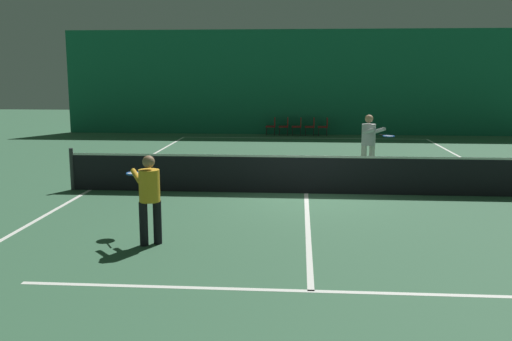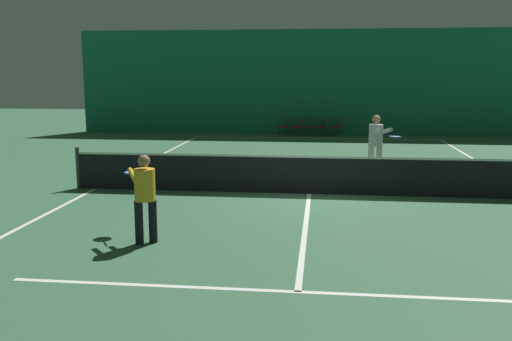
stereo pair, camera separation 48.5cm
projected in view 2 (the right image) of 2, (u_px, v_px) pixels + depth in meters
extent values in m
plane|color=#386647|center=(309.00, 194.00, 14.08)|extent=(60.00, 60.00, 0.00)
cube|color=#196B4C|center=(317.00, 82.00, 26.91)|extent=(23.00, 0.12, 4.94)
cube|color=white|center=(316.00, 138.00, 25.73)|extent=(11.00, 0.10, 0.00)
cube|color=white|center=(314.00, 156.00, 20.34)|extent=(8.25, 0.10, 0.00)
cube|color=white|center=(298.00, 292.00, 7.82)|extent=(8.25, 0.10, 0.00)
cube|color=white|center=(96.00, 189.00, 14.71)|extent=(0.10, 23.80, 0.00)
cube|color=white|center=(309.00, 194.00, 14.08)|extent=(0.10, 12.80, 0.00)
cube|color=black|center=(310.00, 175.00, 14.00)|extent=(11.90, 0.02, 0.95)
cube|color=white|center=(310.00, 157.00, 13.92)|extent=(11.90, 0.02, 0.05)
cylinder|color=#333338|center=(78.00, 168.00, 14.67)|extent=(0.10, 0.10, 1.07)
cylinder|color=black|center=(139.00, 223.00, 9.93)|extent=(0.20, 0.20, 0.77)
cylinder|color=black|center=(153.00, 221.00, 10.03)|extent=(0.20, 0.20, 0.77)
cylinder|color=gold|center=(145.00, 185.00, 9.86)|extent=(0.49, 0.49, 0.56)
sphere|color=#936B4C|center=(144.00, 161.00, 9.79)|extent=(0.21, 0.21, 0.21)
cylinder|color=gold|center=(133.00, 176.00, 10.01)|extent=(0.35, 0.50, 0.22)
cylinder|color=gold|center=(149.00, 175.00, 10.13)|extent=(0.35, 0.50, 0.22)
cylinder|color=black|center=(136.00, 175.00, 10.45)|extent=(0.18, 0.28, 0.03)
torus|color=#1951B2|center=(133.00, 173.00, 10.72)|extent=(0.45, 0.45, 0.03)
cylinder|color=silver|center=(133.00, 173.00, 10.72)|extent=(0.38, 0.38, 0.00)
cylinder|color=beige|center=(379.00, 160.00, 16.64)|extent=(0.22, 0.22, 0.86)
cylinder|color=beige|center=(371.00, 161.00, 16.56)|extent=(0.22, 0.22, 0.86)
cylinder|color=#B7B7BC|center=(376.00, 135.00, 16.47)|extent=(0.53, 0.53, 0.62)
sphere|color=tan|center=(376.00, 119.00, 16.39)|extent=(0.24, 0.24, 0.24)
cylinder|color=#B7B7BC|center=(386.00, 131.00, 16.23)|extent=(0.34, 0.58, 0.25)
cylinder|color=#B7B7BC|center=(376.00, 131.00, 16.13)|extent=(0.34, 0.58, 0.25)
cylinder|color=black|center=(389.00, 136.00, 15.79)|extent=(0.16, 0.29, 0.03)
torus|color=#1951B2|center=(395.00, 137.00, 15.51)|extent=(0.44, 0.44, 0.03)
cylinder|color=silver|center=(395.00, 137.00, 15.51)|extent=(0.37, 0.37, 0.00)
cylinder|color=#2D2D2D|center=(280.00, 131.00, 27.15)|extent=(0.03, 0.03, 0.39)
cylinder|color=#2D2D2D|center=(279.00, 132.00, 26.77)|extent=(0.03, 0.03, 0.39)
cylinder|color=#2D2D2D|center=(288.00, 131.00, 27.10)|extent=(0.03, 0.03, 0.39)
cylinder|color=#2D2D2D|center=(287.00, 132.00, 26.73)|extent=(0.03, 0.03, 0.39)
cube|color=#A51E1E|center=(283.00, 127.00, 26.90)|extent=(0.44, 0.44, 0.05)
cube|color=#A51E1E|center=(288.00, 122.00, 26.84)|extent=(0.04, 0.44, 0.40)
cylinder|color=#2D2D2D|center=(292.00, 131.00, 27.08)|extent=(0.03, 0.03, 0.39)
cylinder|color=#2D2D2D|center=(292.00, 132.00, 26.70)|extent=(0.03, 0.03, 0.39)
cylinder|color=#2D2D2D|center=(300.00, 131.00, 27.03)|extent=(0.03, 0.03, 0.39)
cylinder|color=#2D2D2D|center=(300.00, 132.00, 26.66)|extent=(0.03, 0.03, 0.39)
cube|color=#A51E1E|center=(296.00, 127.00, 26.83)|extent=(0.44, 0.44, 0.05)
cube|color=#A51E1E|center=(301.00, 122.00, 26.77)|extent=(0.04, 0.44, 0.40)
cylinder|color=#2D2D2D|center=(305.00, 131.00, 27.01)|extent=(0.03, 0.03, 0.39)
cylinder|color=#2D2D2D|center=(305.00, 132.00, 26.63)|extent=(0.03, 0.03, 0.39)
cylinder|color=#2D2D2D|center=(313.00, 131.00, 26.96)|extent=(0.03, 0.03, 0.39)
cylinder|color=#2D2D2D|center=(313.00, 132.00, 26.59)|extent=(0.03, 0.03, 0.39)
cube|color=#A51E1E|center=(309.00, 127.00, 26.76)|extent=(0.44, 0.44, 0.05)
cube|color=#A51E1E|center=(314.00, 122.00, 26.70)|extent=(0.04, 0.44, 0.40)
cylinder|color=#2D2D2D|center=(318.00, 131.00, 26.93)|extent=(0.03, 0.03, 0.39)
cylinder|color=#2D2D2D|center=(318.00, 132.00, 26.56)|extent=(0.03, 0.03, 0.39)
cylinder|color=#2D2D2D|center=(327.00, 131.00, 26.89)|extent=(0.03, 0.03, 0.39)
cylinder|color=#2D2D2D|center=(327.00, 132.00, 26.52)|extent=(0.03, 0.03, 0.39)
cube|color=#A51E1E|center=(323.00, 127.00, 26.69)|extent=(0.44, 0.44, 0.05)
cube|color=#A51E1E|center=(327.00, 122.00, 26.63)|extent=(0.04, 0.44, 0.40)
cylinder|color=#2D2D2D|center=(332.00, 131.00, 26.86)|extent=(0.03, 0.03, 0.39)
cylinder|color=#2D2D2D|center=(332.00, 132.00, 26.49)|extent=(0.03, 0.03, 0.39)
cylinder|color=#2D2D2D|center=(340.00, 131.00, 26.82)|extent=(0.03, 0.03, 0.39)
cylinder|color=#2D2D2D|center=(340.00, 132.00, 26.45)|extent=(0.03, 0.03, 0.39)
cube|color=#A51E1E|center=(336.00, 127.00, 26.62)|extent=(0.44, 0.44, 0.05)
cube|color=#A51E1E|center=(340.00, 122.00, 26.56)|extent=(0.04, 0.44, 0.40)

